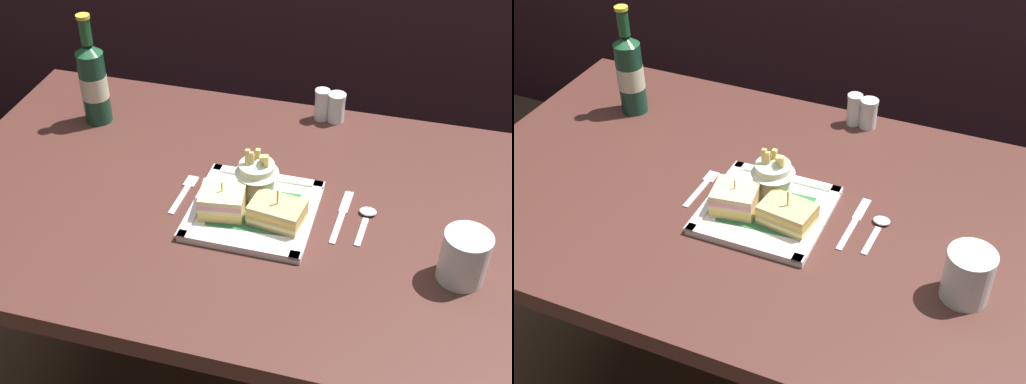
{
  "view_description": "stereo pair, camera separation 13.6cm",
  "coord_description": "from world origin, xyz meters",
  "views": [
    {
      "loc": [
        0.28,
        -1.05,
        1.63
      ],
      "look_at": [
        -0.0,
        -0.02,
        0.79
      ],
      "focal_mm": 47.73,
      "sensor_mm": 36.0,
      "label": 1
    },
    {
      "loc": [
        0.41,
        -1.01,
        1.63
      ],
      "look_at": [
        -0.0,
        -0.02,
        0.79
      ],
      "focal_mm": 47.73,
      "sensor_mm": 36.0,
      "label": 2
    }
  ],
  "objects": [
    {
      "name": "pepper_shaker",
      "position": [
        0.1,
        0.35,
        0.78
      ],
      "size": [
        0.04,
        0.04,
        0.07
      ],
      "color": "silver",
      "rests_on": "dining_table"
    },
    {
      "name": "square_plate",
      "position": [
        -0.0,
        -0.04,
        0.76
      ],
      "size": [
        0.24,
        0.24,
        0.02
      ],
      "color": "white",
      "rests_on": "dining_table"
    },
    {
      "name": "sandwich_half_left",
      "position": [
        -0.06,
        -0.06,
        0.79
      ],
      "size": [
        0.1,
        0.09,
        0.07
      ],
      "color": "#E3B57D",
      "rests_on": "square_plate"
    },
    {
      "name": "salt_shaker",
      "position": [
        0.06,
        0.35,
        0.79
      ],
      "size": [
        0.04,
        0.04,
        0.08
      ],
      "color": "silver",
      "rests_on": "dining_table"
    },
    {
      "name": "fork",
      "position": [
        -0.16,
        -0.01,
        0.75
      ],
      "size": [
        0.02,
        0.13,
        0.0
      ],
      "color": "silver",
      "rests_on": "dining_table"
    },
    {
      "name": "water_glass",
      "position": [
        0.41,
        -0.11,
        0.79
      ],
      "size": [
        0.09,
        0.09,
        0.1
      ],
      "color": "silver",
      "rests_on": "dining_table"
    },
    {
      "name": "fries_cup",
      "position": [
        -0.01,
        0.01,
        0.81
      ],
      "size": [
        0.09,
        0.09,
        0.11
      ],
      "color": "silver",
      "rests_on": "square_plate"
    },
    {
      "name": "spoon",
      "position": [
        0.22,
        0.01,
        0.76
      ],
      "size": [
        0.04,
        0.12,
        0.01
      ],
      "color": "silver",
      "rests_on": "dining_table"
    },
    {
      "name": "sandwich_half_right",
      "position": [
        0.05,
        -0.06,
        0.78
      ],
      "size": [
        0.11,
        0.09,
        0.08
      ],
      "color": "tan",
      "rests_on": "square_plate"
    },
    {
      "name": "knife",
      "position": [
        0.17,
        0.0,
        0.75
      ],
      "size": [
        0.02,
        0.17,
        0.0
      ],
      "color": "silver",
      "rests_on": "dining_table"
    },
    {
      "name": "beer_bottle",
      "position": [
        -0.46,
        0.2,
        0.86
      ],
      "size": [
        0.06,
        0.06,
        0.27
      ],
      "color": "#143D2B",
      "rests_on": "dining_table"
    },
    {
      "name": "dining_table",
      "position": [
        0.0,
        0.0,
        0.66
      ],
      "size": [
        1.38,
        0.81,
        0.75
      ],
      "color": "#45241F",
      "rests_on": "ground_plane"
    }
  ]
}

